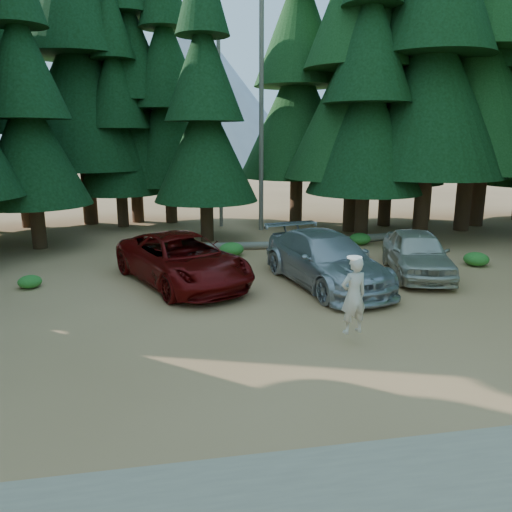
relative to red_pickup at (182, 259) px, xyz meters
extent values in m
plane|color=#9A6C41|center=(3.76, -5.12, -0.86)|extent=(160.00, 160.00, 0.00)
cube|color=gray|center=(3.76, -11.62, -0.85)|extent=(26.00, 3.50, 0.01)
cylinder|color=#706759|center=(4.56, 9.38, 5.14)|extent=(0.24, 0.24, 12.00)
cylinder|color=#706759|center=(2.56, 10.88, 4.14)|extent=(0.20, 0.20, 10.00)
cone|color=gray|center=(3.76, 79.88, 13.14)|extent=(44.00, 44.00, 28.00)
cone|color=gray|center=(-4.24, 89.88, 9.14)|extent=(36.00, 36.00, 20.00)
imported|color=#5F0808|center=(0.00, 0.00, 0.00)|extent=(5.10, 6.80, 1.72)
imported|color=#A9ACB2|center=(4.83, -1.01, 0.03)|extent=(3.62, 6.49, 1.78)
imported|color=#B9B6A5|center=(8.51, -0.43, -0.03)|extent=(3.12, 5.19, 1.65)
imported|color=beige|center=(3.93, -5.92, 0.38)|extent=(0.78, 0.59, 1.92)
cylinder|color=white|center=(3.93, -5.87, 1.32)|extent=(0.36, 0.36, 0.04)
cylinder|color=#706759|center=(3.14, 4.79, -0.69)|extent=(4.72, 0.72, 0.34)
cylinder|color=#706759|center=(6.00, 2.97, -0.70)|extent=(3.81, 1.51, 0.32)
cylinder|color=#706759|center=(7.65, 5.10, -0.68)|extent=(5.67, 1.44, 0.37)
ellipsoid|color=#21681F|center=(-0.94, 1.00, -0.57)|extent=(1.05, 1.05, 0.58)
ellipsoid|color=#21681F|center=(-1.55, 1.49, -0.62)|extent=(0.87, 0.87, 0.48)
ellipsoid|color=#21681F|center=(-0.27, 3.23, -0.59)|extent=(0.98, 0.98, 0.54)
ellipsoid|color=#21681F|center=(2.21, 3.73, -0.57)|extent=(1.03, 1.03, 0.57)
ellipsoid|color=#21681F|center=(9.75, 3.23, -0.59)|extent=(0.99, 0.99, 0.55)
ellipsoid|color=#21681F|center=(8.44, 4.88, -0.59)|extent=(0.99, 0.99, 0.54)
ellipsoid|color=#21681F|center=(-5.09, 0.38, -0.65)|extent=(0.77, 0.77, 0.43)
ellipsoid|color=#21681F|center=(11.49, 0.38, -0.59)|extent=(0.96, 0.96, 0.53)
camera|label=1|loc=(-0.44, -16.83, 4.17)|focal=35.00mm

